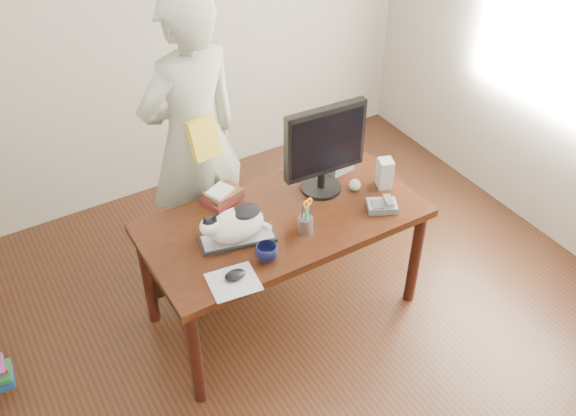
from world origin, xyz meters
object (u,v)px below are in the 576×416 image
Objects in this scene: desk at (277,229)px; coffee_mug at (267,253)px; pen_cup at (305,223)px; cat at (234,224)px; book_stack at (222,195)px; monitor at (325,146)px; keyboard at (238,239)px; calculator at (333,162)px; baseball at (355,185)px; person at (193,140)px; phone at (383,205)px; mouse at (235,275)px; speaker at (385,173)px.

desk is 13.53× the size of coffee_mug.
desk is at bearing 99.08° from pen_cup.
pen_cup is at bearing -5.61° from cat.
cat is 1.54× the size of book_stack.
coffee_mug is at bearing -145.78° from monitor.
calculator is (0.84, 0.32, 0.02)m from keyboard.
baseball reaches higher than keyboard.
pen_cup is at bearing 16.37° from coffee_mug.
monitor is at bearing 2.66° from desk.
cat reaches higher than calculator.
baseball is at bearing 16.81° from keyboard.
keyboard is (-0.31, -0.12, 0.16)m from desk.
phone is at bearing 117.14° from person.
mouse is 0.99m from phone.
baseball is at bearing -8.56° from desk.
book_stack reaches higher than desk.
speaker is 0.19m from baseball.
book_stack reaches higher than keyboard.
speaker is at bearing -18.27° from baseball.
person is (-0.25, 0.89, 0.14)m from pen_cup.
cat is 0.72× the size of monitor.
mouse is 1.06m from person.
speaker is at bearing 12.83° from cat.
desk is at bearing 33.83° from cat.
phone is (0.85, -0.18, -0.09)m from cat.
mouse reaches higher than keyboard.
monitor is at bearing 176.83° from speaker.
coffee_mug reaches higher than mouse.
coffee_mug is at bearing 76.79° from person.
person is (-0.74, 0.44, 0.17)m from calculator.
baseball is (0.50, -0.07, 0.18)m from desk.
keyboard is 1.07× the size of cat.
cat is 0.38m from book_stack.
keyboard is 0.77× the size of monitor.
coffee_mug is (0.21, 0.04, 0.02)m from mouse.
monitor reaches higher than speaker.
coffee_mug is at bearing -153.52° from calculator.
cat is at bearing -176.72° from baseball.
mouse is at bearing -147.61° from speaker.
monitor is 0.30× the size of person.
mouse is (-0.50, -0.13, -0.04)m from pen_cup.
calculator reaches higher than mouse.
baseball is at bearing 20.81° from pen_cup.
monitor reaches higher than keyboard.
mouse is 1.00m from baseball.
pen_cup is (-0.29, -0.26, -0.26)m from monitor.
phone is 0.78× the size of book_stack.
monitor is at bearing 151.72° from baseball.
speaker is at bearing -11.14° from desk.
calculator is 0.88m from person.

